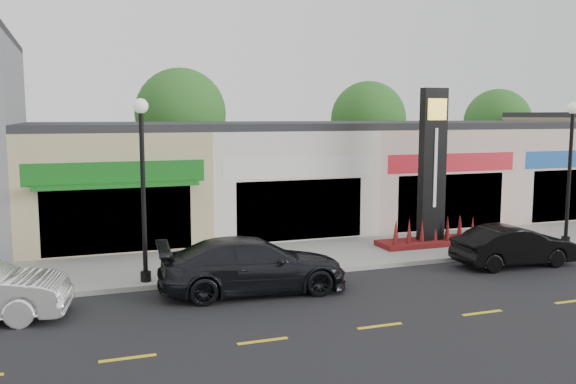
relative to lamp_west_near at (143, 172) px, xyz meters
name	(u,v)px	position (x,y,z in m)	size (l,w,h in m)	color
ground	(421,283)	(8.00, -2.50, -3.48)	(120.00, 120.00, 0.00)	black
sidewalk	(358,251)	(8.00, 1.85, -3.40)	(52.00, 4.30, 0.15)	gray
curb	(387,265)	(8.00, -0.40, -3.40)	(52.00, 0.20, 0.15)	gray
shop_beige	(109,179)	(-0.50, 8.96, -1.08)	(7.00, 10.85, 4.80)	tan
shop_cream	(264,174)	(6.50, 8.97, -1.08)	(7.00, 10.01, 4.80)	beige
shop_pink_w	(395,169)	(13.50, 8.97, -1.08)	(7.00, 10.01, 4.80)	#CCA49B
shop_pink_e	(508,166)	(20.50, 8.97, -1.08)	(7.00, 10.01, 4.80)	#CCA49B
tree_rear_west	(181,114)	(4.00, 17.00, 1.74)	(5.20, 5.20, 7.83)	#382619
tree_rear_mid	(368,119)	(16.00, 17.00, 1.41)	(4.80, 4.80, 7.29)	#382619
tree_rear_east	(497,122)	(26.00, 17.00, 1.15)	(4.60, 4.60, 6.94)	#382619
lamp_west_near	(143,172)	(0.00, 0.00, 0.00)	(0.44, 0.44, 5.47)	black
lamp_east_near	(570,159)	(16.00, 0.00, 0.00)	(0.44, 0.44, 5.47)	black
pylon_sign	(432,190)	(11.00, 1.70, -1.20)	(4.20, 1.30, 6.00)	#4F0D13
car_dark_sedan	(253,265)	(2.89, -1.65, -2.68)	(5.49, 2.23, 1.59)	black
car_black_conv	(514,246)	(12.18, -1.64, -2.78)	(4.22, 1.47, 1.39)	black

